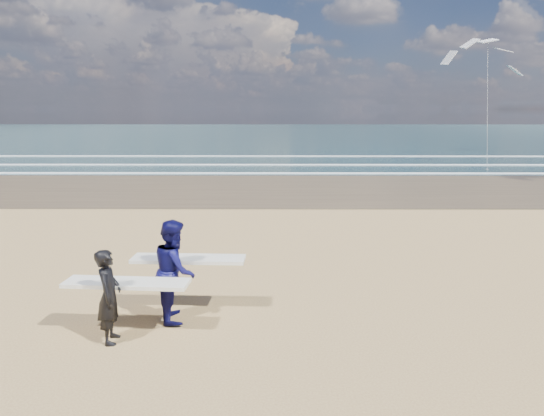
{
  "coord_description": "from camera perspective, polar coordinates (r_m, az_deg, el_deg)",
  "views": [
    {
      "loc": [
        1.85,
        -7.0,
        3.94
      ],
      "look_at": [
        1.77,
        6.0,
        1.28
      ],
      "focal_mm": 32.0,
      "sensor_mm": 36.0,
      "label": 1
    }
  ],
  "objects": [
    {
      "name": "ocean",
      "position": [
        81.15,
        13.42,
        8.46
      ],
      "size": [
        220.0,
        100.0,
        0.02
      ],
      "primitive_type": "cube",
      "color": "#1B373B",
      "rests_on": "ground"
    },
    {
      "name": "foam_breakers",
      "position": [
        39.71,
        27.65,
        4.61
      ],
      "size": [
        220.0,
        11.7,
        0.05
      ],
      "color": "white",
      "rests_on": "ground"
    },
    {
      "name": "surfer_near",
      "position": [
        8.84,
        -18.29,
        -9.58
      ],
      "size": [
        2.23,
        1.01,
        1.65
      ],
      "color": "black",
      "rests_on": "ground"
    },
    {
      "name": "surfer_far",
      "position": [
        9.39,
        -11.26,
        -7.08
      ],
      "size": [
        2.22,
        1.19,
        1.93
      ],
      "color": "#0D0C48",
      "rests_on": "ground"
    },
    {
      "name": "kite_1",
      "position": [
        37.25,
        24.03,
        12.82
      ],
      "size": [
        5.71,
        4.73,
        9.78
      ],
      "color": "slate",
      "rests_on": "ground"
    }
  ]
}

